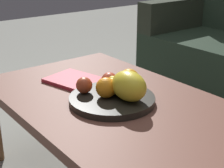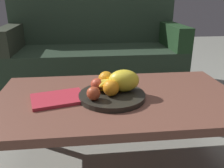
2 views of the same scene
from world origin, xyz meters
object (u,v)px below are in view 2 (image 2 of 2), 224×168
Objects in this scene: apple_front at (97,85)px; couch at (95,56)px; coffee_table at (118,103)px; orange_front at (111,88)px; orange_left at (106,79)px; apple_left at (93,93)px; fruit_bowl at (112,96)px; melon_large_front at (124,81)px; banana_bunch at (108,85)px; magazine at (58,99)px.

couch is at bearing 88.26° from apple_front.
orange_front reaches higher than coffee_table.
apple_front is at bearing -91.74° from couch.
orange_front is at bearing -84.20° from orange_left.
orange_front is (0.02, -1.34, 0.18)m from couch.
orange_front is at bearing -45.81° from apple_front.
couch is 1.39m from apple_left.
fruit_bowl is 0.12m from apple_left.
coffee_table is 0.12m from melon_large_front.
orange_front is 0.09m from apple_front.
apple_left is at bearing -154.47° from orange_front.
banana_bunch is 0.65× the size of magazine.
orange_front is at bearing -88.99° from couch.
orange_left is 0.06m from banana_bunch.
couch is 1.32m from fruit_bowl.
melon_large_front is 1.99× the size of orange_front.
orange_left is at bearing 95.80° from orange_front.
banana_bunch is at bearing 109.30° from fruit_bowl.
fruit_bowl is 0.06m from orange_front.
fruit_bowl is 0.10m from melon_large_front.
orange_left reaches higher than apple_front.
apple_front is at bearing -129.69° from orange_left.
apple_front reaches higher than banana_bunch.
orange_left is 1.29× the size of apple_left.
coffee_table is at bearing -55.22° from orange_left.
apple_left is 0.19m from magazine.
couch is at bearing 94.14° from melon_large_front.
couch reaches higher than apple_left.
fruit_bowl is at bearing 71.75° from orange_front.
banana_bunch is at bearing -6.79° from magazine.
melon_large_front reaches higher than apple_left.
melon_large_front reaches higher than magazine.
banana_bunch is (-0.01, 0.04, 0.04)m from fruit_bowl.
coffee_table is at bearing 33.62° from apple_left.
orange_left is at bearing 124.78° from coffee_table.
apple_left is at bearing -113.73° from orange_left.
coffee_table is at bearing 31.35° from fruit_bowl.
orange_left reaches higher than fruit_bowl.
orange_left is at bearing 95.50° from banana_bunch.
banana_bunch is (0.06, -0.00, -0.00)m from apple_front.
melon_large_front is 2.42× the size of apple_left.
orange_front is 0.31× the size of magazine.
orange_left is at bearing 50.31° from apple_front.
apple_front reaches higher than apple_left.
orange_left reaches higher than banana_bunch.
orange_front is (-0.04, -0.04, 0.10)m from coffee_table.
magazine is at bearing -100.00° from couch.
apple_front is (-0.05, -0.06, -0.01)m from orange_left.
couch reaches higher than apple_front.
apple_front is at bearing 179.76° from banana_bunch.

